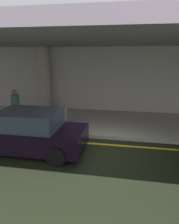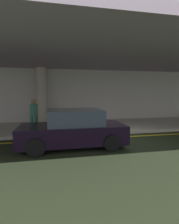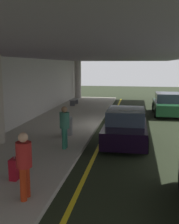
# 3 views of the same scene
# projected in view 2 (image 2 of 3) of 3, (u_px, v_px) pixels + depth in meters

# --- Properties ---
(ground_plane) EXTENTS (60.00, 60.00, 0.00)m
(ground_plane) POSITION_uv_depth(u_px,v_px,m) (126.00, 139.00, 8.20)
(ground_plane) COLOR black
(sidewalk) EXTENTS (26.00, 4.20, 0.15)m
(sidewalk) POSITION_uv_depth(u_px,v_px,m) (107.00, 126.00, 11.21)
(sidewalk) COLOR #ACA699
(sidewalk) RESTS_ON ground
(lane_stripe_yellow) EXTENTS (26.00, 0.14, 0.01)m
(lane_stripe_yellow) POSITION_uv_depth(u_px,v_px,m) (122.00, 137.00, 8.66)
(lane_stripe_yellow) COLOR yellow
(lane_stripe_yellow) RESTS_ON ground
(support_column_far_left) EXTENTS (0.66, 0.66, 3.65)m
(support_column_far_left) POSITION_uv_depth(u_px,v_px,m) (42.00, 95.00, 11.78)
(support_column_far_left) COLOR #B0A393
(support_column_far_left) RESTS_ON sidewalk
(ceiling_overhang) EXTENTS (28.00, 13.20, 0.30)m
(ceiling_overhang) POSITION_uv_depth(u_px,v_px,m) (110.00, 62.00, 10.30)
(ceiling_overhang) COLOR gray
(ceiling_overhang) RESTS_ON support_column_far_left
(terminal_back_wall) EXTENTS (26.00, 0.30, 3.80)m
(terminal_back_wall) POSITION_uv_depth(u_px,v_px,m) (98.00, 96.00, 13.20)
(terminal_back_wall) COLOR #BCB6B0
(terminal_back_wall) RESTS_ON ground
(car_black) EXTENTS (4.10, 1.92, 1.50)m
(car_black) POSITION_uv_depth(u_px,v_px,m) (73.00, 129.00, 7.03)
(car_black) COLOR black
(car_black) RESTS_ON ground
(traveler_with_luggage) EXTENTS (0.38, 0.38, 1.68)m
(traveler_with_luggage) POSITION_uv_depth(u_px,v_px,m) (34.00, 114.00, 8.88)
(traveler_with_luggage) COLOR #256A52
(traveler_with_luggage) RESTS_ON sidewalk
(trash_bin_steel) EXTENTS (0.56, 0.56, 0.85)m
(trash_bin_steel) POSITION_uv_depth(u_px,v_px,m) (74.00, 121.00, 9.81)
(trash_bin_steel) COLOR gray
(trash_bin_steel) RESTS_ON sidewalk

